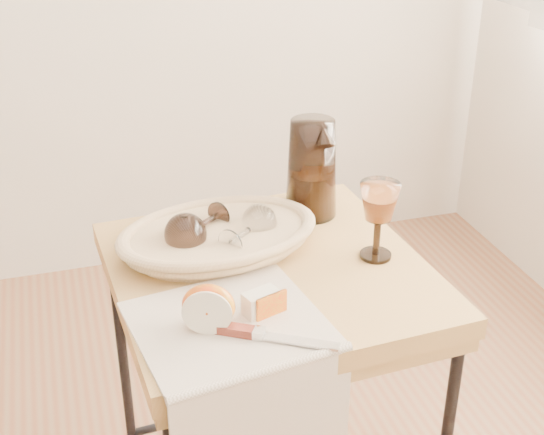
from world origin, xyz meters
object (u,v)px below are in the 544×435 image
object	(u,v)px
tea_towel	(229,324)
table_knife	(264,334)
goblet_lying_a	(200,225)
apple_half	(209,306)
wine_goblet	(378,221)
goblet_lying_b	(247,231)
pitcher	(312,168)
bread_basket	(218,239)
side_table	(269,415)

from	to	relation	value
tea_towel	table_knife	distance (m)	0.08
goblet_lying_a	table_knife	bearing A→B (deg)	58.40
apple_half	wine_goblet	bearing A→B (deg)	40.76
tea_towel	wine_goblet	world-z (taller)	wine_goblet
goblet_lying_b	pitcher	size ratio (longest dim) A/B	0.46
bread_basket	table_knife	xyz separation A→B (m)	(0.00, -0.32, -0.01)
table_knife	goblet_lying_a	bearing A→B (deg)	127.13
side_table	goblet_lying_b	size ratio (longest dim) A/B	6.38
goblet_lying_b	side_table	bearing A→B (deg)	-110.63
tea_towel	apple_half	xyz separation A→B (m)	(-0.03, -0.00, 0.05)
side_table	wine_goblet	world-z (taller)	wine_goblet
pitcher	apple_half	xyz separation A→B (m)	(-0.32, -0.37, -0.06)
tea_towel	goblet_lying_b	size ratio (longest dim) A/B	2.66
pitcher	wine_goblet	world-z (taller)	pitcher
wine_goblet	apple_half	xyz separation A→B (m)	(-0.38, -0.15, -0.03)
side_table	tea_towel	world-z (taller)	tea_towel
wine_goblet	table_knife	xyz separation A→B (m)	(-0.30, -0.21, -0.07)
bread_basket	pitcher	xyz separation A→B (m)	(0.24, 0.10, 0.08)
goblet_lying_a	tea_towel	bearing A→B (deg)	50.24
side_table	table_knife	distance (m)	0.47
side_table	tea_towel	bearing A→B (deg)	-126.04
side_table	goblet_lying_a	size ratio (longest dim) A/B	5.53
tea_towel	side_table	bearing A→B (deg)	45.69
tea_towel	goblet_lying_b	distance (m)	0.27
goblet_lying_a	apple_half	distance (m)	0.29
tea_towel	wine_goblet	xyz separation A→B (m)	(0.34, 0.15, 0.08)
bread_basket	goblet_lying_a	xyz separation A→B (m)	(-0.03, 0.02, 0.03)
goblet_lying_a	wine_goblet	world-z (taller)	wine_goblet
tea_towel	bread_basket	bearing A→B (deg)	72.23
pitcher	tea_towel	bearing A→B (deg)	-120.47
goblet_lying_b	wine_goblet	world-z (taller)	wine_goblet
side_table	wine_goblet	distance (m)	0.52
tea_towel	goblet_lying_b	bearing A→B (deg)	59.32
side_table	bread_basket	bearing A→B (deg)	131.68
tea_towel	table_knife	bearing A→B (deg)	-60.60
pitcher	table_knife	bearing A→B (deg)	-111.86
side_table	table_knife	world-z (taller)	table_knife
wine_goblet	apple_half	bearing A→B (deg)	-158.92
side_table	tea_towel	xyz separation A→B (m)	(-0.13, -0.17, 0.39)
pitcher	side_table	bearing A→B (deg)	-121.67
wine_goblet	apple_half	world-z (taller)	wine_goblet
wine_goblet	apple_half	distance (m)	0.41
bread_basket	pitcher	size ratio (longest dim) A/B	1.42
side_table	apple_half	world-z (taller)	apple_half
bread_basket	apple_half	size ratio (longest dim) A/B	4.00
goblet_lying_a	apple_half	xyz separation A→B (m)	(-0.05, -0.28, -0.01)
goblet_lying_a	wine_goblet	bearing A→B (deg)	120.38
table_knife	wine_goblet	bearing A→B (deg)	65.84
goblet_lying_a	goblet_lying_b	size ratio (longest dim) A/B	1.15
tea_towel	goblet_lying_a	distance (m)	0.29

